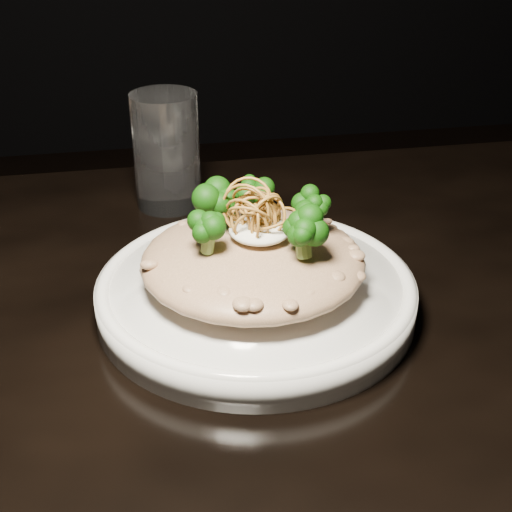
{
  "coord_description": "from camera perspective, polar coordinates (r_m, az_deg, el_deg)",
  "views": [
    {
      "loc": [
        -0.16,
        -0.51,
        1.11
      ],
      "look_at": [
        -0.06,
        0.03,
        0.81
      ],
      "focal_mm": 50.0,
      "sensor_mm": 36.0,
      "label": 1
    }
  ],
  "objects": [
    {
      "name": "plate",
      "position": [
        0.65,
        -0.0,
        -3.1
      ],
      "size": [
        0.29,
        0.29,
        0.03
      ],
      "primitive_type": "cylinder",
      "color": "white",
      "rests_on": "table"
    },
    {
      "name": "drinking_glass",
      "position": [
        0.83,
        -7.18,
        8.33
      ],
      "size": [
        0.08,
        0.08,
        0.13
      ],
      "primitive_type": "cylinder",
      "rotation": [
        0.0,
        0.0,
        0.01
      ],
      "color": "silver",
      "rests_on": "table"
    },
    {
      "name": "shallots",
      "position": [
        0.61,
        0.07,
        4.2
      ],
      "size": [
        0.05,
        0.05,
        0.03
      ],
      "primitive_type": null,
      "color": "brown",
      "rests_on": "cheese"
    },
    {
      "name": "broccoli",
      "position": [
        0.61,
        0.36,
        3.61
      ],
      "size": [
        0.13,
        0.13,
        0.05
      ],
      "primitive_type": null,
      "color": "black",
      "rests_on": "risotto"
    },
    {
      "name": "table",
      "position": [
        0.69,
        5.35,
        -10.92
      ],
      "size": [
        1.1,
        0.8,
        0.75
      ],
      "color": "black",
      "rests_on": "ground"
    },
    {
      "name": "risotto",
      "position": [
        0.63,
        -0.26,
        -0.36
      ],
      "size": [
        0.2,
        0.2,
        0.04
      ],
      "primitive_type": "ellipsoid",
      "color": "brown",
      "rests_on": "plate"
    },
    {
      "name": "cheese",
      "position": [
        0.61,
        0.29,
        2.09
      ],
      "size": [
        0.05,
        0.05,
        0.02
      ],
      "primitive_type": "ellipsoid",
      "color": "white",
      "rests_on": "risotto"
    }
  ]
}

